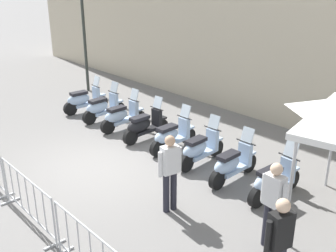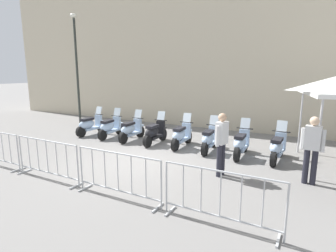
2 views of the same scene
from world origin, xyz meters
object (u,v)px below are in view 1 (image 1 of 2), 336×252
motorcycle_5 (200,149)px  motorcycle_6 (232,164)px  street_lamp (82,6)px  motorcycle_4 (171,136)px  motorcycle_3 (144,126)px  barrier_segment_2 (28,200)px  officer_by_barriers (279,242)px  motorcycle_2 (121,116)px  motorcycle_1 (102,107)px  officer_mid_plaza (273,201)px  motorcycle_0 (84,100)px  motorcycle_7 (273,181)px  officer_near_row_end (170,169)px

motorcycle_5 → motorcycle_6: 1.14m
street_lamp → motorcycle_4: bearing=-24.1°
motorcycle_3 → barrier_segment_2: (0.82, -4.69, 0.07)m
street_lamp → officer_by_barriers: size_ratio=3.32×
motorcycle_4 → motorcycle_2: bearing=170.4°
motorcycle_1 → motorcycle_4: same height
motorcycle_4 → officer_by_barriers: (4.46, -3.44, 0.53)m
motorcycle_2 → motorcycle_4: 2.28m
motorcycle_3 → officer_mid_plaza: bearing=-26.8°
motorcycle_0 → motorcycle_1: (1.13, -0.21, 0.00)m
motorcycle_6 → motorcycle_7: bearing=-9.0°
officer_mid_plaza → officer_near_row_end: bearing=-177.7°
motorcycle_7 → officer_mid_plaza: size_ratio=0.98×
motorcycle_6 → street_lamp: bearing=158.2°
motorcycle_3 → officer_near_row_end: size_ratio=0.99×
motorcycle_7 → motorcycle_3: bearing=168.3°
motorcycle_0 → officer_mid_plaza: bearing=-21.1°
motorcycle_1 → officer_by_barriers: size_ratio=1.00×
motorcycle_1 → motorcycle_7: size_ratio=1.01×
motorcycle_7 → barrier_segment_2: 5.23m
motorcycle_5 → officer_mid_plaza: officer_mid_plaza is taller
officer_near_row_end → officer_by_barriers: bearing=-19.3°
motorcycle_1 → officer_mid_plaza: officer_mid_plaza is taller
motorcycle_4 → street_lamp: bearing=155.9°
officer_mid_plaza → motorcycle_6: bearing=133.7°
motorcycle_6 → officer_mid_plaza: officer_mid_plaza is taller
motorcycle_2 → officer_mid_plaza: officer_mid_plaza is taller
motorcycle_1 → motorcycle_3: bearing=-12.0°
motorcycle_4 → officer_near_row_end: 3.08m
motorcycle_1 → officer_mid_plaza: size_ratio=1.00×
motorcycle_0 → street_lamp: street_lamp is taller
motorcycle_4 → officer_by_barriers: 5.66m
motorcycle_5 → motorcycle_6: size_ratio=1.00×
motorcycle_0 → motorcycle_1: bearing=-10.5°
officer_mid_plaza → motorcycle_2: bearing=155.8°
motorcycle_1 → officer_near_row_end: (5.08, -3.12, 0.53)m
motorcycle_2 → motorcycle_5: (3.35, -0.65, 0.00)m
motorcycle_1 → motorcycle_6: same height
motorcycle_5 → motorcycle_7: (2.21, -0.48, 0.00)m
motorcycle_4 → motorcycle_3: bearing=171.6°
motorcycle_5 → motorcycle_0: bearing=168.7°
barrier_segment_2 → officer_mid_plaza: size_ratio=1.28×
barrier_segment_2 → motorcycle_5: bearing=71.6°
street_lamp → officer_by_barriers: bearing=-30.1°
motorcycle_1 → barrier_segment_2: bearing=-59.5°
motorcycle_5 → motorcycle_6: bearing=-15.4°
barrier_segment_2 → officer_mid_plaza: 4.77m
motorcycle_0 → barrier_segment_2: 6.80m
street_lamp → officer_near_row_end: size_ratio=3.32×
motorcycle_3 → officer_mid_plaza: (5.07, -2.56, 0.53)m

